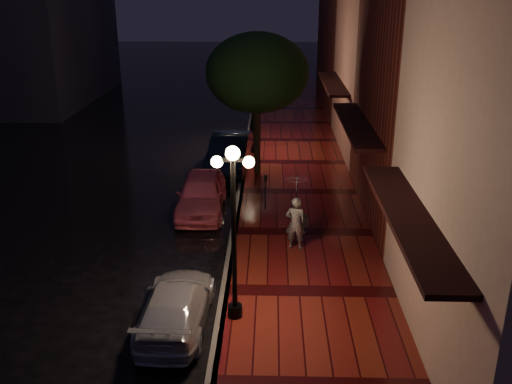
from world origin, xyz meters
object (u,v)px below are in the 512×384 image
(woman_with_umbrella, at_px, (296,202))
(parking_meter, at_px, (265,189))
(streetlamp_far, at_px, (253,101))
(street_tree, at_px, (257,75))
(pink_car, at_px, (201,194))
(silver_car, at_px, (176,305))
(navy_car, at_px, (230,152))
(streetlamp_near, at_px, (234,224))

(woman_with_umbrella, xyz_separation_m, parking_meter, (-0.95, 3.16, -0.76))
(streetlamp_far, bearing_deg, woman_with_umbrella, -81.11)
(streetlamp_far, relative_size, parking_meter, 3.38)
(streetlamp_far, bearing_deg, street_tree, -85.09)
(street_tree, height_order, woman_with_umbrella, street_tree)
(pink_car, height_order, parking_meter, parking_meter)
(street_tree, relative_size, pink_car, 1.43)
(street_tree, bearing_deg, streetlamp_far, 94.91)
(silver_car, bearing_deg, navy_car, -90.74)
(woman_with_umbrella, bearing_deg, silver_car, 63.01)
(streetlamp_near, height_order, navy_car, streetlamp_near)
(street_tree, height_order, parking_meter, street_tree)
(street_tree, relative_size, silver_car, 1.51)
(pink_car, xyz_separation_m, navy_car, (0.69, 4.90, 0.08))
(pink_car, bearing_deg, streetlamp_near, -77.79)
(navy_car, bearing_deg, streetlamp_far, 70.29)
(streetlamp_far, distance_m, woman_with_umbrella, 10.39)
(streetlamp_near, bearing_deg, streetlamp_far, 90.00)
(woman_with_umbrella, relative_size, parking_meter, 1.82)
(woman_with_umbrella, bearing_deg, navy_car, -62.46)
(streetlamp_near, xyz_separation_m, pink_car, (-1.64, 6.94, -1.91))
(pink_car, height_order, woman_with_umbrella, woman_with_umbrella)
(silver_car, bearing_deg, pink_car, -86.69)
(streetlamp_near, height_order, pink_car, streetlamp_near)
(streetlamp_near, bearing_deg, silver_car, -171.64)
(street_tree, relative_size, parking_meter, 4.55)
(navy_car, relative_size, silver_car, 1.22)
(streetlamp_far, distance_m, navy_car, 2.99)
(street_tree, height_order, silver_car, street_tree)
(streetlamp_far, height_order, street_tree, street_tree)
(streetlamp_near, bearing_deg, woman_with_umbrella, 67.02)
(streetlamp_far, bearing_deg, navy_car, -113.72)
(street_tree, bearing_deg, parking_meter, -84.50)
(streetlamp_near, bearing_deg, pink_car, 103.27)
(pink_car, bearing_deg, woman_with_umbrella, -45.44)
(woman_with_umbrella, height_order, parking_meter, woman_with_umbrella)
(streetlamp_near, relative_size, navy_car, 0.92)
(silver_car, bearing_deg, streetlamp_near, -170.26)
(streetlamp_near, relative_size, silver_car, 1.12)
(streetlamp_far, height_order, pink_car, streetlamp_far)
(streetlamp_far, relative_size, navy_car, 0.92)
(pink_car, bearing_deg, streetlamp_far, 75.89)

